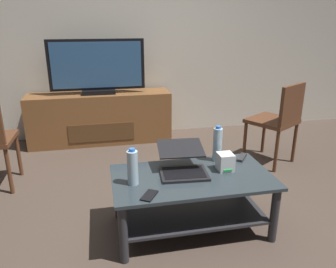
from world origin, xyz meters
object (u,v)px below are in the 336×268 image
at_px(television, 97,68).
at_px(water_bottle_far, 217,144).
at_px(coffee_table, 192,193).
at_px(laptop, 182,163).
at_px(water_bottle_near, 133,167).
at_px(cell_phone, 149,195).
at_px(dining_chair, 279,118).
at_px(media_cabinet, 101,118).
at_px(router_box, 225,162).
at_px(tv_remote, 242,157).

relative_size(television, water_bottle_far, 3.98).
bearing_deg(coffee_table, television, 107.00).
relative_size(television, laptop, 2.61).
distance_m(television, water_bottle_near, 2.10).
bearing_deg(cell_phone, laptop, 78.60).
relative_size(dining_chair, laptop, 2.03).
relative_size(media_cabinet, dining_chair, 1.98).
height_order(television, water_bottle_near, television).
bearing_deg(router_box, water_bottle_far, 89.96).
bearing_deg(water_bottle_near, cell_phone, -66.49).
relative_size(media_cabinet, television, 1.54).
bearing_deg(router_box, water_bottle_near, -173.33).
relative_size(television, cell_phone, 8.10).
bearing_deg(laptop, dining_chair, 34.34).
bearing_deg(television, router_box, -65.96).
relative_size(water_bottle_near, water_bottle_far, 0.91).
distance_m(dining_chair, laptop, 1.53).
height_order(water_bottle_near, cell_phone, water_bottle_near).
bearing_deg(dining_chair, coffee_table, -141.81).
xyz_separation_m(coffee_table, water_bottle_far, (0.26, 0.22, 0.27)).
bearing_deg(water_bottle_far, television, 116.11).
relative_size(coffee_table, tv_remote, 7.13).
height_order(media_cabinet, television, television).
bearing_deg(coffee_table, water_bottle_near, -175.42).
bearing_deg(router_box, tv_remote, 38.82).
height_order(media_cabinet, router_box, media_cabinet).
distance_m(coffee_table, water_bottle_near, 0.50).
xyz_separation_m(coffee_table, water_bottle_near, (-0.43, -0.03, 0.26)).
distance_m(water_bottle_far, cell_phone, 0.76).
height_order(router_box, tv_remote, router_box).
xyz_separation_m(cell_phone, tv_remote, (0.82, 0.44, 0.01)).
distance_m(television, water_bottle_far, 2.04).
xyz_separation_m(television, router_box, (0.88, -1.98, -0.44)).
bearing_deg(water_bottle_near, router_box, 6.67).
relative_size(dining_chair, water_bottle_near, 3.43).
bearing_deg(coffee_table, water_bottle_far, 40.35).
bearing_deg(router_box, television, 114.04).
distance_m(media_cabinet, cell_phone, 2.29).
relative_size(coffee_table, router_box, 8.88).
height_order(router_box, water_bottle_far, water_bottle_far).
distance_m(cell_phone, tv_remote, 0.93).
bearing_deg(laptop, media_cabinet, 106.20).
bearing_deg(router_box, dining_chair, 43.73).
relative_size(laptop, water_bottle_near, 1.69).
bearing_deg(dining_chair, cell_phone, -142.98).
height_order(television, laptop, television).
bearing_deg(television, water_bottle_far, -63.89).
distance_m(coffee_table, dining_chair, 1.55).
height_order(dining_chair, laptop, dining_chair).
distance_m(dining_chair, cell_phone, 1.95).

